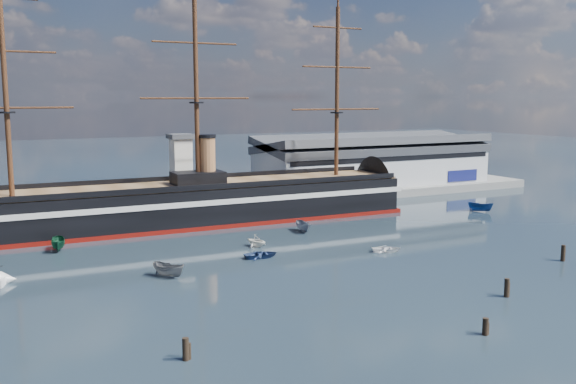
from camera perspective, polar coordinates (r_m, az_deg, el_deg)
name	(u,v)px	position (r m, az deg, el deg)	size (l,w,h in m)	color
ground	(226,244)	(110.23, -5.52, -4.62)	(600.00, 600.00, 0.00)	#19252F
quay	(208,207)	(146.71, -7.14, -1.37)	(180.00, 18.00, 2.00)	slate
warehouse	(373,161)	(171.38, 7.57, 2.73)	(63.00, 21.00, 11.60)	#B7BABC
quay_tower	(181,168)	(140.29, -9.48, 2.16)	(5.00, 5.00, 15.00)	silver
warship	(180,204)	(127.43, -9.54, -1.07)	(113.10, 18.78, 53.94)	black
motorboat_a	(169,277)	(91.56, -10.54, -7.45)	(6.39, 2.34, 2.56)	gray
motorboat_b	(261,258)	(100.60, -2.40, -5.86)	(3.32, 1.33, 1.55)	navy
motorboat_c	(303,232)	(119.41, 1.37, -3.57)	(6.23, 2.28, 2.49)	slate
motorboat_d	(256,247)	(107.92, -2.83, -4.88)	(6.37, 2.76, 2.34)	white
motorboat_e	(387,252)	(105.47, 8.75, -5.28)	(2.91, 1.16, 1.36)	white
motorboat_f	(480,212)	(146.27, 16.72, -1.69)	(6.42, 2.36, 2.57)	navy
motorboat_g	(59,251)	(111.44, -19.70, -4.94)	(6.65, 2.44, 2.66)	#104128
piling_near_left	(186,360)	(63.91, -9.06, -14.55)	(0.64, 0.64, 2.92)	black
piling_near_mid	(485,335)	(72.29, 17.11, -12.05)	(0.64, 0.64, 2.56)	black
piling_near_right	(506,297)	(85.99, 18.83, -8.82)	(0.64, 0.64, 3.08)	black
piling_far_right	(562,261)	(107.13, 23.21, -5.66)	(0.64, 0.64, 3.20)	black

